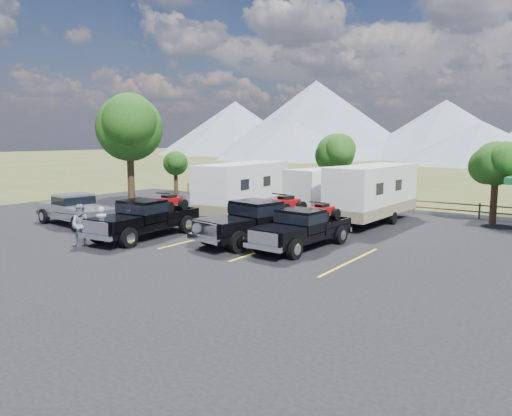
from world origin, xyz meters
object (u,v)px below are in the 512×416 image
Objects in this scene: trailer_center at (335,192)px; rig_center at (260,220)px; trailer_left at (243,189)px; pickup_silver at (75,209)px; tree_big_nw at (129,128)px; trailer_right at (372,193)px; person_a at (102,224)px; rig_right at (303,227)px; rig_left at (146,217)px; person_b at (82,225)px.

rig_center is at bearing -76.39° from trailer_center.
pickup_silver is (-5.92, -7.89, -0.82)m from trailer_left.
tree_big_nw is at bearing -174.20° from trailer_left.
trailer_left is at bearing -160.02° from trailer_right.
trailer_left is 10.04m from person_a.
rig_right reaches higher than pickup_silver.
rig_right is 8.10m from trailer_right.
trailer_center is (4.96, 10.95, 0.60)m from rig_left.
rig_left is at bearing 26.20° from person_b.
rig_right is at bearing 107.37° from pickup_silver.
person_b is at bearing 65.03° from pickup_silver.
person_b is at bearing -100.79° from trailer_center.
rig_center reaches higher than person_a.
tree_big_nw is 1.13× the size of rig_center.
trailer_left is 5.03× the size of person_b.
pickup_silver is at bearing -140.46° from trailer_right.
trailer_right is at bearing 50.66° from rig_left.
pickup_silver is at bearing -64.36° from person_a.
tree_big_nw is at bearing -90.10° from person_a.
person_b is at bearing -120.31° from trailer_right.
tree_big_nw is 0.82× the size of trailer_right.
trailer_right is at bearing 85.44° from rig_center.
tree_big_nw reaches higher than trailer_right.
trailer_center is 14.21m from person_a.
rig_left is at bearing 96.96° from pickup_silver.
tree_big_nw reaches higher than pickup_silver.
rig_right is at bearing -13.93° from tree_big_nw.
trailer_right reaches higher than person_a.
rig_left is at bearing -155.84° from person_a.
trailer_right is 4.98× the size of person_b.
trailer_left reaches higher than rig_right.
person_a is 0.88× the size of person_b.
rig_right is at bearing -42.91° from trailer_left.
tree_big_nw is 1.27× the size of pickup_silver.
trailer_center is at bearing 20.03° from person_b.
trailer_center is 5.23× the size of person_a.
rig_left is 8.00m from trailer_left.
person_a is (-1.00, -9.95, -0.91)m from trailer_left.
trailer_left is (0.11, 7.97, 0.74)m from rig_left.
rig_center is (13.40, -3.91, -4.49)m from tree_big_nw.
trailer_right is (7.55, 10.41, 0.73)m from rig_left.
person_b is (-6.12, -5.41, -0.10)m from rig_center.
trailer_left is (-5.09, 5.62, 0.69)m from rig_center.
rig_right is at bearing -88.16° from trailer_right.
pickup_silver is 5.82m from person_b.
rig_right is 0.68× the size of trailer_center.
pickup_silver is (-5.81, 0.08, -0.09)m from rig_left.
rig_right is 0.98× the size of pickup_silver.
pickup_silver is 3.20× the size of person_b.
rig_right is (15.75, -3.91, -4.61)m from tree_big_nw.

